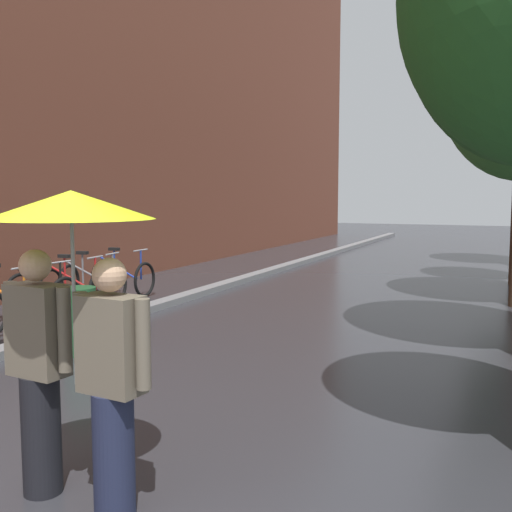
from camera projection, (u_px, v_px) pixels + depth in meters
The scene contains 9 objects.
building_facade at pixel (1, 35), 15.74m from camera, with size 8.00×36.00×12.38m, color brown.
kerb_strip at pixel (236, 281), 13.63m from camera, with size 0.30×36.00×0.12m, color slate.
parked_bicycle_2 at pixel (4, 302), 9.25m from camera, with size 1.10×0.73×0.96m.
parked_bicycle_3 at pixel (42, 294), 9.98m from camera, with size 1.13×0.77×0.96m.
parked_bicycle_4 at pixel (75, 287), 10.68m from camera, with size 1.14×0.80×0.96m.
parked_bicycle_5 at pixel (93, 282), 11.30m from camera, with size 1.17×0.84×0.96m.
parked_bicycle_6 at pixel (123, 277), 12.05m from camera, with size 1.09×0.71×0.96m.
couple_under_umbrella at pixel (73, 303), 3.81m from camera, with size 1.23×1.05×2.04m.
litter_bin at pixel (79, 321), 7.63m from camera, with size 0.44×0.44×0.85m, color #1E4C28.
Camera 1 is at (2.66, -2.18, 2.01)m, focal length 42.23 mm.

